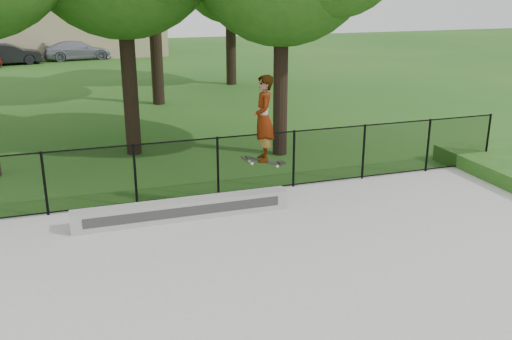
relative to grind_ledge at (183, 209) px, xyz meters
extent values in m
plane|color=#205618|center=(1.12, -4.70, -0.28)|extent=(100.00, 100.00, 0.00)
cube|color=#ACADA8|center=(1.12, -4.70, -0.25)|extent=(14.00, 12.00, 0.06)
cube|color=#989894|center=(0.00, 0.00, 0.00)|extent=(4.83, 0.40, 0.44)
imported|color=black|center=(-5.57, 29.27, 0.39)|extent=(3.86, 1.97, 1.34)
imported|color=gray|center=(-1.20, 30.60, 0.38)|extent=(4.41, 2.38, 1.33)
cube|color=black|center=(1.81, -0.19, 1.00)|extent=(0.81, 0.23, 0.27)
imported|color=#BDC8F8|center=(1.81, -0.19, 1.98)|extent=(0.60, 0.78, 1.91)
cylinder|color=black|center=(-2.88, 1.20, 0.53)|extent=(0.06, 0.06, 1.50)
cylinder|color=black|center=(-0.88, 1.20, 0.53)|extent=(0.06, 0.06, 1.50)
cylinder|color=black|center=(1.12, 1.20, 0.53)|extent=(0.06, 0.06, 1.50)
cylinder|color=black|center=(3.12, 1.20, 0.53)|extent=(0.06, 0.06, 1.50)
cylinder|color=black|center=(5.12, 1.20, 0.53)|extent=(0.06, 0.06, 1.50)
cylinder|color=black|center=(7.12, 1.20, 0.53)|extent=(0.06, 0.06, 1.50)
cylinder|color=black|center=(9.12, 1.20, 0.53)|extent=(0.06, 0.06, 1.50)
cylinder|color=black|center=(1.12, 1.20, 1.25)|extent=(16.00, 0.04, 0.04)
cylinder|color=black|center=(1.12, 1.20, -0.17)|extent=(16.00, 0.04, 0.04)
cube|color=black|center=(1.12, 1.20, 0.53)|extent=(16.00, 0.01, 1.50)
cylinder|color=black|center=(3.92, 4.30, 1.97)|extent=(0.44, 0.44, 4.51)
cylinder|color=black|center=(1.62, 13.30, 2.58)|extent=(0.44, 0.44, 5.72)
cylinder|color=black|center=(6.12, 17.30, 1.85)|extent=(0.44, 0.44, 4.25)
cylinder|color=black|center=(-0.38, 5.80, 2.11)|extent=(0.44, 0.44, 4.78)
cube|color=tan|center=(-0.88, 33.30, 1.72)|extent=(12.00, 6.00, 4.00)
camera|label=1|loc=(-2.20, -11.67, 4.77)|focal=40.00mm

